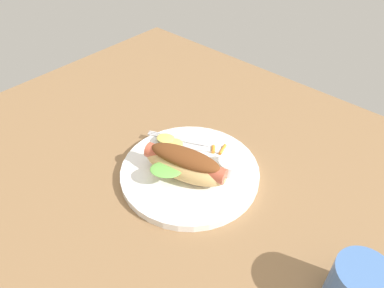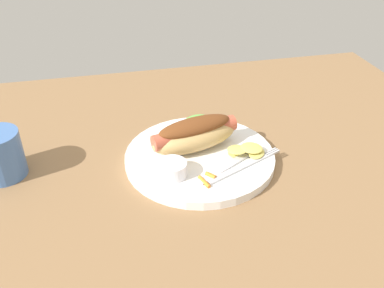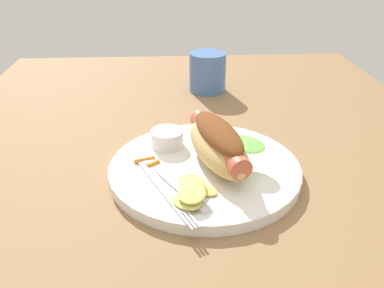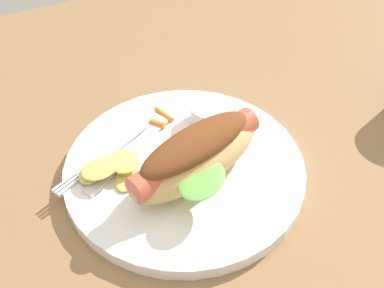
% 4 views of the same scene
% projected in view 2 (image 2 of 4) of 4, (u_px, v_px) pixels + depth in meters
% --- Properties ---
extents(ground_plane, '(1.20, 0.90, 0.02)m').
position_uv_depth(ground_plane, '(188.00, 169.00, 0.77)').
color(ground_plane, olive).
extents(plate, '(0.27, 0.27, 0.02)m').
position_uv_depth(plate, '(200.00, 157.00, 0.77)').
color(plate, white).
rests_on(plate, ground_plane).
extents(hot_dog, '(0.18, 0.12, 0.06)m').
position_uv_depth(hot_dog, '(195.00, 134.00, 0.77)').
color(hot_dog, tan).
rests_on(hot_dog, plate).
extents(sauce_ramekin, '(0.05, 0.05, 0.03)m').
position_uv_depth(sauce_ramekin, '(172.00, 169.00, 0.71)').
color(sauce_ramekin, white).
rests_on(sauce_ramekin, plate).
extents(fork, '(0.15, 0.08, 0.00)m').
position_uv_depth(fork, '(243.00, 166.00, 0.73)').
color(fork, silver).
rests_on(fork, plate).
extents(knife, '(0.14, 0.09, 0.00)m').
position_uv_depth(knife, '(231.00, 164.00, 0.74)').
color(knife, silver).
rests_on(knife, plate).
extents(chips_pile, '(0.08, 0.07, 0.02)m').
position_uv_depth(chips_pile, '(245.00, 150.00, 0.76)').
color(chips_pile, '#D9C961').
rests_on(chips_pile, plate).
extents(carrot_garnish, '(0.03, 0.04, 0.01)m').
position_uv_depth(carrot_garnish, '(207.00, 179.00, 0.70)').
color(carrot_garnish, orange).
rests_on(carrot_garnish, plate).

